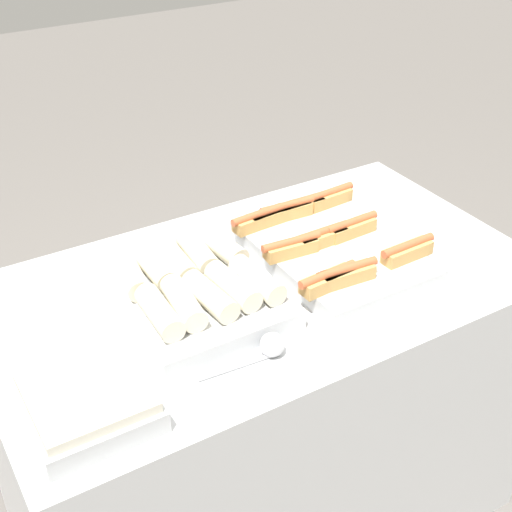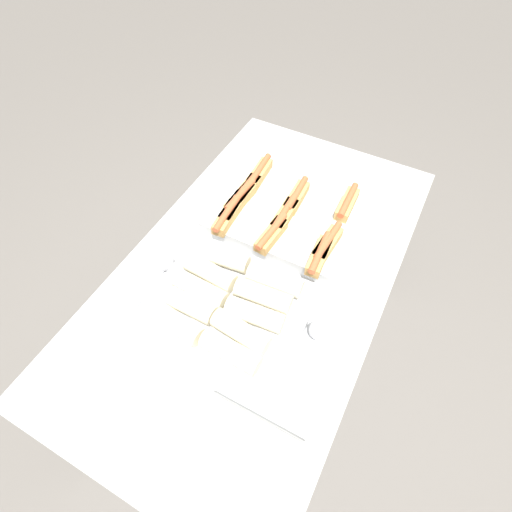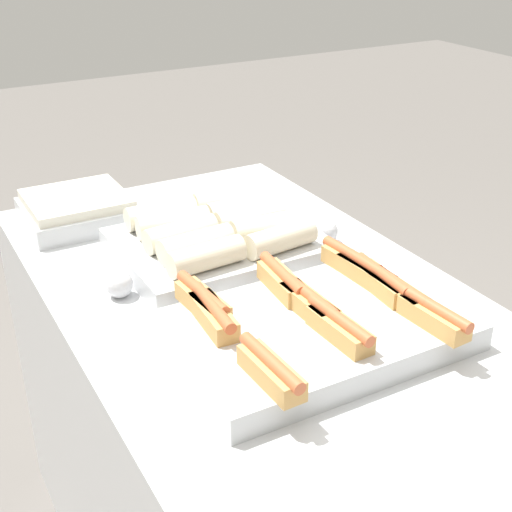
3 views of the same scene
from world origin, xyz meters
name	(u,v)px [view 3 (image 3 of 3)]	position (x,y,z in m)	size (l,w,h in m)	color
counter	(259,458)	(0.00, 0.00, 0.45)	(1.42, 0.80, 0.89)	silver
tray_hotdogs	(318,322)	(0.20, 0.01, 0.93)	(0.41, 0.53, 0.10)	silver
tray_wraps	(218,239)	(-0.19, 0.00, 0.94)	(0.36, 0.44, 0.11)	silver
tray_side_front	(77,209)	(-0.54, -0.22, 0.93)	(0.24, 0.26, 0.07)	silver
serving_spoon_near	(118,284)	(-0.14, -0.26, 0.92)	(0.21, 0.06, 0.06)	silver
serving_spoon_far	(325,231)	(-0.14, 0.26, 0.92)	(0.19, 0.06, 0.06)	silver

